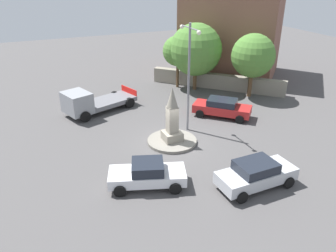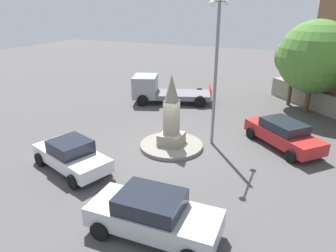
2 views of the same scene
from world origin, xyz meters
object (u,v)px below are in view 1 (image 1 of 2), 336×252
Objects in this scene: monument at (172,119)px; car_silver_approaching at (256,174)px; car_white_far_side at (147,174)px; tree_far_corner at (253,56)px; car_red_passing at (222,107)px; truck_grey_parked_left at (90,102)px; streetlamp at (189,68)px; tree_mid_cluster at (196,50)px; tree_near_wall at (178,51)px; corner_building at (232,34)px.

car_silver_approaching is (6.30, 2.06, -0.93)m from monument.
car_white_far_side is 0.78× the size of tree_far_corner.
car_red_passing is 0.70× the size of truck_grey_parked_left.
streetlamp is at bearing 136.86° from car_white_far_side.
tree_far_corner is (3.66, 3.67, -0.11)m from tree_mid_cluster.
truck_grey_parked_left is at bearing -70.35° from tree_near_wall.
car_silver_approaching is 21.61m from corner_building.
car_white_far_side is 22.85m from corner_building.
tree_far_corner reaches higher than car_silver_approaching.
car_white_far_side is at bearing -36.23° from tree_mid_cluster.
streetlamp is 9.57m from tree_near_wall.
corner_building is 6.90m from tree_mid_cluster.
tree_near_wall is at bearing -134.94° from tree_far_corner.
car_silver_approaching is at bearing 66.21° from car_white_far_side.
monument reaches higher than truck_grey_parked_left.
corner_building is at bearing 135.06° from monument.
truck_grey_parked_left is 0.66× the size of corner_building.
tree_far_corner reaches higher than car_red_passing.
tree_mid_cluster reaches higher than truck_grey_parked_left.
tree_mid_cluster is at bearing 45.06° from tree_near_wall.
car_silver_approaching is (2.32, 5.26, 0.05)m from car_white_far_side.
truck_grey_parked_left reaches higher than car_silver_approaching.
car_red_passing is 9.30m from car_silver_approaching.
monument is 3.60m from streetlamp.
tree_near_wall reaches higher than car_white_far_side.
truck_grey_parked_left is 14.36m from tree_far_corner.
tree_far_corner is (-4.03, 8.21, -0.85)m from streetlamp.
streetlamp is 8.96m from tree_mid_cluster.
streetlamp is 1.73× the size of car_red_passing.
tree_near_wall reaches higher than car_red_passing.
streetlamp is 1.20× the size of truck_grey_parked_left.
car_white_far_side is at bearing -113.79° from car_silver_approaching.
car_white_far_side is at bearing -38.71° from monument.
tree_far_corner is at bearing 145.76° from car_silver_approaching.
tree_far_corner reaches higher than monument.
corner_building is 1.52× the size of tree_mid_cluster.
streetlamp reaches higher than tree_mid_cluster.
car_white_far_side is 10.64m from car_red_passing.
monument is 0.49× the size of streetlamp.
streetlamp is at bearing -20.31° from tree_near_wall.
truck_grey_parked_left is (-11.01, -0.79, 0.23)m from car_white_far_side.
monument reaches higher than car_red_passing.
car_red_passing is at bearing -8.90° from tree_mid_cluster.
tree_near_wall is (-7.86, -0.20, 2.76)m from car_red_passing.
monument is 11.61m from tree_near_wall.
corner_building is (-9.97, 7.05, 3.48)m from car_red_passing.
tree_near_wall is at bearing -73.75° from corner_building.
tree_near_wall is at bearing 169.60° from car_silver_approaching.
car_silver_approaching is at bearing -34.24° from tree_far_corner.
monument is 0.74× the size of tree_near_wall.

